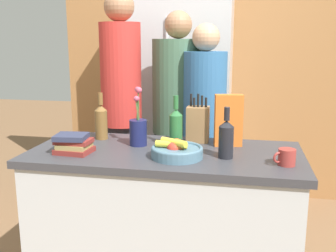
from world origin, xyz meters
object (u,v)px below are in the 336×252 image
object	(u,v)px
bottle_oil	(226,138)
person_in_blue	(178,115)
person_in_red_tee	(204,125)
fruit_bowl	(177,150)
flower_vase	(138,129)
knife_block	(198,124)
coffee_mug	(286,157)
bottle_vinegar	(176,127)
person_at_sink	(122,102)
bottle_wine	(101,121)
refrigerator	(181,95)
cereal_box	(229,120)
book_stack	(73,144)

from	to	relation	value
bottle_oil	person_in_blue	size ratio (longest dim) A/B	0.16
bottle_oil	person_in_red_tee	distance (m)	0.76
fruit_bowl	flower_vase	world-z (taller)	flower_vase
knife_block	person_in_red_tee	distance (m)	0.43
person_in_blue	bottle_oil	bearing A→B (deg)	-47.80
bottle_oil	person_in_blue	xyz separation A→B (m)	(-0.40, 0.88, -0.06)
coffee_mug	bottle_vinegar	xyz separation A→B (m)	(-0.58, 0.23, 0.07)
knife_block	coffee_mug	world-z (taller)	knife_block
coffee_mug	bottle_vinegar	world-z (taller)	bottle_vinegar
person_at_sink	flower_vase	bearing A→B (deg)	-63.52
bottle_vinegar	knife_block	bearing A→B (deg)	52.65
bottle_wine	person_in_red_tee	bearing A→B (deg)	39.24
fruit_bowl	bottle_wine	size ratio (longest dim) A/B	0.94
refrigerator	coffee_mug	size ratio (longest dim) A/B	18.14
fruit_bowl	bottle_wine	bearing A→B (deg)	149.97
cereal_box	person_in_red_tee	bearing A→B (deg)	110.75
fruit_bowl	knife_block	xyz separation A→B (m)	(0.07, 0.35, 0.07)
refrigerator	bottle_oil	distance (m)	1.56
refrigerator	fruit_bowl	bearing A→B (deg)	-81.53
knife_block	bottle_oil	world-z (taller)	knife_block
coffee_mug	book_stack	bearing A→B (deg)	179.71
coffee_mug	book_stack	world-z (taller)	book_stack
person_in_blue	cereal_box	bearing A→B (deg)	-40.17
person_in_blue	book_stack	bearing A→B (deg)	-95.61
book_stack	person_at_sink	world-z (taller)	person_at_sink
flower_vase	book_stack	world-z (taller)	flower_vase
flower_vase	book_stack	xyz separation A→B (m)	(-0.30, -0.22, -0.04)
bottle_vinegar	bottle_wine	size ratio (longest dim) A/B	1.03
person_in_red_tee	knife_block	bearing A→B (deg)	-73.40
knife_block	book_stack	world-z (taller)	knife_block
flower_vase	fruit_bowl	bearing A→B (deg)	-37.55
coffee_mug	person_in_red_tee	distance (m)	0.93
cereal_box	fruit_bowl	bearing A→B (deg)	-131.08
bottle_wine	person_in_red_tee	size ratio (longest dim) A/B	0.18
knife_block	person_at_sink	bearing A→B (deg)	143.47
coffee_mug	fruit_bowl	bearing A→B (deg)	177.43
refrigerator	flower_vase	size ratio (longest dim) A/B	5.99
flower_vase	person_at_sink	world-z (taller)	person_at_sink
knife_block	cereal_box	bearing A→B (deg)	-20.04
person_in_red_tee	person_in_blue	bearing A→B (deg)	161.12
cereal_box	bottle_vinegar	bearing A→B (deg)	-165.42
bottle_wine	person_at_sink	bearing A→B (deg)	93.58
refrigerator	bottle_vinegar	xyz separation A→B (m)	(0.19, -1.32, 0.01)
coffee_mug	bottle_wine	world-z (taller)	bottle_wine
fruit_bowl	bottle_vinegar	bearing A→B (deg)	101.02
coffee_mug	bottle_vinegar	distance (m)	0.63
flower_vase	person_in_red_tee	world-z (taller)	person_in_red_tee
coffee_mug	bottle_oil	world-z (taller)	bottle_oil
book_stack	bottle_wine	world-z (taller)	bottle_wine
bottle_wine	person_at_sink	size ratio (longest dim) A/B	0.16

